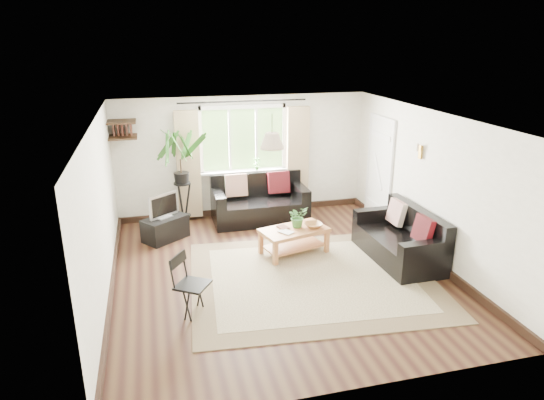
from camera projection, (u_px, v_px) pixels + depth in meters
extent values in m
plane|color=black|center=(278.00, 272.00, 7.54)|extent=(5.50, 5.50, 0.00)
plane|color=white|center=(279.00, 118.00, 6.77)|extent=(5.50, 5.50, 0.00)
cube|color=silver|center=(243.00, 156.00, 9.68)|extent=(5.00, 0.02, 2.40)
cube|color=silver|center=(353.00, 288.00, 4.63)|extent=(5.00, 0.02, 2.40)
cube|color=silver|center=(101.00, 213.00, 6.58)|extent=(0.02, 5.50, 2.40)
cube|color=silver|center=(430.00, 187.00, 7.74)|extent=(0.02, 5.50, 2.40)
cube|color=beige|center=(312.00, 278.00, 7.32)|extent=(3.86, 3.39, 0.02)
cube|color=silver|center=(379.00, 171.00, 9.36)|extent=(0.06, 0.96, 2.06)
imported|color=#326729|center=(298.00, 217.00, 8.07)|extent=(0.40, 0.37, 0.36)
imported|color=olive|center=(313.00, 225.00, 8.09)|extent=(0.32, 0.32, 0.07)
imported|color=silver|center=(283.00, 233.00, 7.83)|extent=(0.27, 0.28, 0.02)
imported|color=brown|center=(279.00, 228.00, 8.03)|extent=(0.21, 0.25, 0.02)
cube|color=black|center=(165.00, 228.00, 8.69)|extent=(0.88, 0.81, 0.42)
imported|color=#2D6023|center=(257.00, 164.00, 9.67)|extent=(0.14, 0.10, 0.27)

